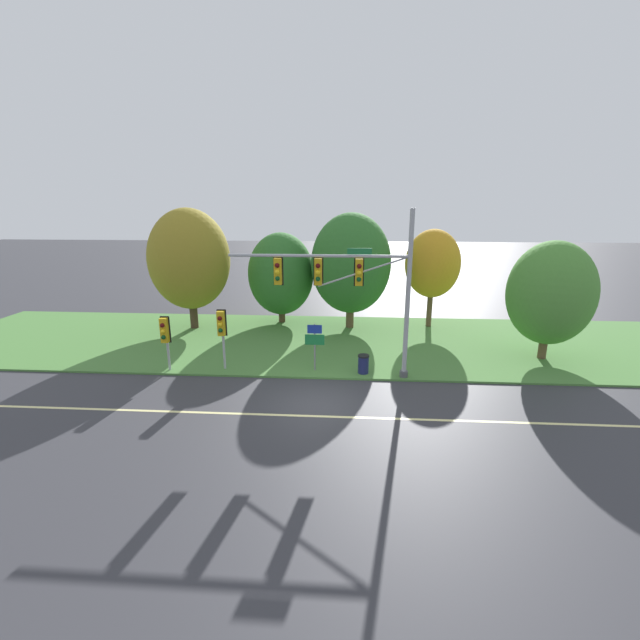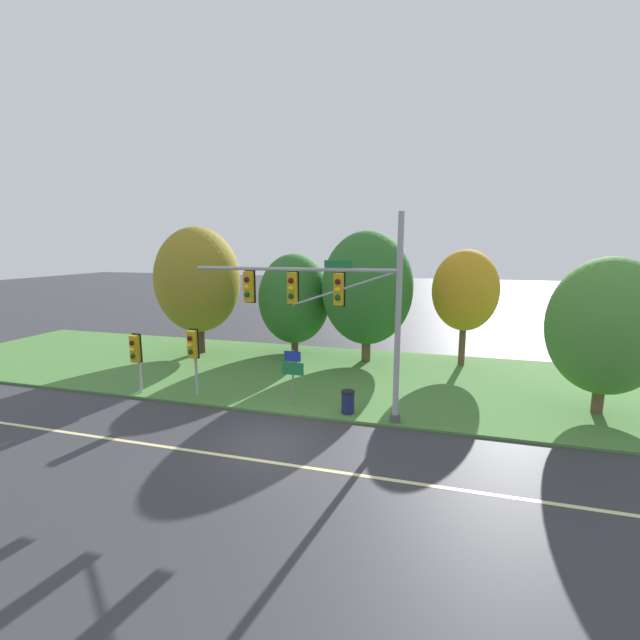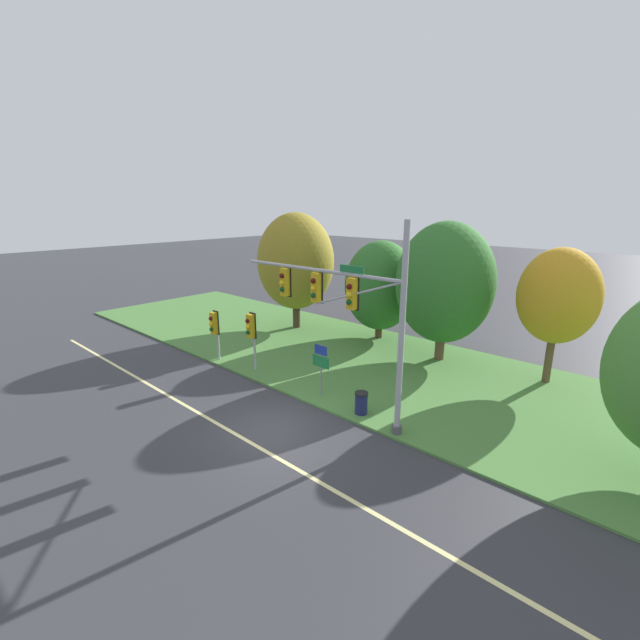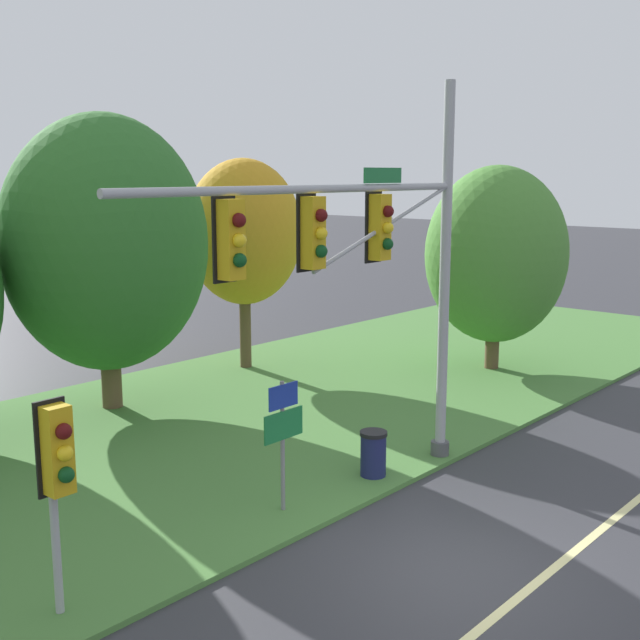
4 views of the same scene
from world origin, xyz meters
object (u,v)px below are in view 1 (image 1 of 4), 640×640
object	(u,v)px
tree_nearest_road	(189,259)
tree_mid_verge	(433,264)
trash_bin	(363,364)
traffic_signal_mast	(353,282)
tree_tall_centre	(551,293)
pedestrian_signal_further_along	(222,327)
pedestrian_signal_near_kerb	(165,333)
tree_behind_signpost	(351,264)
route_sign_post	(315,340)
tree_left_of_mast	(281,274)

from	to	relation	value
tree_nearest_road	tree_mid_verge	bearing A→B (deg)	5.27
trash_bin	traffic_signal_mast	bearing A→B (deg)	-149.08
traffic_signal_mast	tree_tall_centre	size ratio (longest dim) A/B	1.34
pedestrian_signal_further_along	trash_bin	xyz separation A→B (m)	(6.98, 0.02, -1.77)
pedestrian_signal_near_kerb	tree_behind_signpost	xyz separation A→B (m)	(9.04, 8.48, 2.31)
tree_tall_centre	pedestrian_signal_further_along	bearing A→B (deg)	-170.46
traffic_signal_mast	tree_tall_centre	distance (m)	10.80
traffic_signal_mast	trash_bin	xyz separation A→B (m)	(0.58, 0.35, -4.12)
tree_nearest_road	traffic_signal_mast	bearing A→B (deg)	-35.90
traffic_signal_mast	tree_nearest_road	distance (m)	12.95
tree_behind_signpost	tree_nearest_road	bearing A→B (deg)	-175.22
route_sign_post	tree_mid_verge	size ratio (longest dim) A/B	0.37
traffic_signal_mast	pedestrian_signal_near_kerb	size ratio (longest dim) A/B	3.03
route_sign_post	tree_tall_centre	size ratio (longest dim) A/B	0.38
pedestrian_signal_near_kerb	tree_nearest_road	world-z (taller)	tree_nearest_road
tree_nearest_road	tree_left_of_mast	distance (m)	6.06
route_sign_post	trash_bin	world-z (taller)	route_sign_post
traffic_signal_mast	pedestrian_signal_further_along	size ratio (longest dim) A/B	2.74
tree_tall_centre	tree_behind_signpost	bearing A→B (deg)	152.77
tree_nearest_road	route_sign_post	bearing A→B (deg)	-39.15
pedestrian_signal_near_kerb	tree_nearest_road	distance (m)	8.16
tree_mid_verge	tree_tall_centre	distance (m)	7.78
traffic_signal_mast	tree_mid_verge	size ratio (longest dim) A/B	1.30
tree_mid_verge	route_sign_post	bearing A→B (deg)	-129.89
traffic_signal_mast	trash_bin	distance (m)	4.18
tree_tall_centre	tree_mid_verge	bearing A→B (deg)	130.22
pedestrian_signal_further_along	route_sign_post	bearing A→B (deg)	2.70
route_sign_post	tree_left_of_mast	size ratio (longest dim) A/B	0.39
route_sign_post	tree_left_of_mast	world-z (taller)	tree_left_of_mast
traffic_signal_mast	tree_behind_signpost	xyz separation A→B (m)	(-0.08, 8.46, -0.31)
route_sign_post	tree_tall_centre	xyz separation A→B (m)	(12.12, 2.59, 1.99)
tree_mid_verge	tree_left_of_mast	bearing A→B (deg)	177.70
trash_bin	tree_mid_verge	bearing A→B (deg)	61.63
tree_mid_verge	tree_nearest_road	bearing A→B (deg)	-174.73
route_sign_post	tree_mid_verge	xyz separation A→B (m)	(7.11, 8.51, 2.66)
pedestrian_signal_near_kerb	tree_left_of_mast	bearing A→B (deg)	65.71
tree_left_of_mast	tree_tall_centre	xyz separation A→B (m)	(15.13, -6.33, 0.17)
pedestrian_signal_near_kerb	trash_bin	size ratio (longest dim) A/B	3.00
tree_nearest_road	pedestrian_signal_further_along	bearing A→B (deg)	-60.58
pedestrian_signal_further_along	trash_bin	bearing A→B (deg)	0.19
pedestrian_signal_near_kerb	tree_left_of_mast	xyz separation A→B (m)	(4.28, 9.47, 1.42)
trash_bin	tree_left_of_mast	bearing A→B (deg)	120.79
route_sign_post	tree_behind_signpost	size ratio (longest dim) A/B	0.32
pedestrian_signal_further_along	tree_behind_signpost	bearing A→B (deg)	52.19
tree_nearest_road	tree_left_of_mast	bearing A→B (deg)	18.25
trash_bin	pedestrian_signal_further_along	bearing A→B (deg)	-179.81
pedestrian_signal_near_kerb	tree_mid_verge	xyz separation A→B (m)	(14.40, 9.07, 2.26)
tree_nearest_road	tree_left_of_mast	size ratio (longest dim) A/B	1.26
tree_behind_signpost	tree_mid_verge	distance (m)	5.39
tree_mid_verge	tree_tall_centre	xyz separation A→B (m)	(5.01, -5.92, -0.67)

